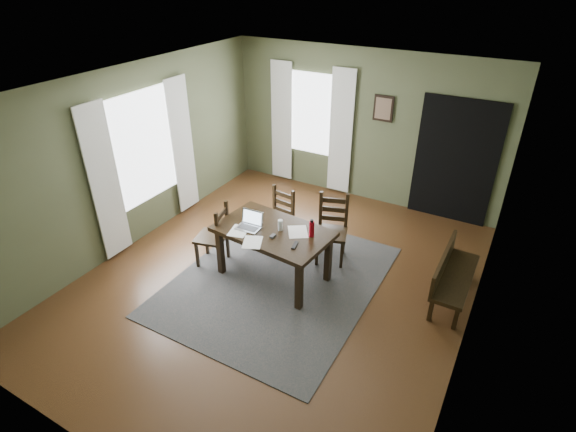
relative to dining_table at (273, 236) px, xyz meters
The scene contains 24 objects.
ground 0.70m from the dining_table, 32.02° to the right, with size 5.00×6.00×0.01m.
room_shell 1.12m from the dining_table, 32.02° to the right, with size 5.02×6.02×2.71m.
rug 0.69m from the dining_table, 32.02° to the right, with size 2.60×3.20×0.01m.
dining_table is the anchor object (origin of this frame).
chair_end 0.94m from the dining_table, behind, with size 0.51×0.51×0.96m.
chair_back_left 0.84m from the dining_table, 115.57° to the left, with size 0.46×0.46×0.94m.
chair_back_right 0.98m from the dining_table, 57.95° to the left, with size 0.56×0.56×1.02m.
bench 2.38m from the dining_table, 17.67° to the left, with size 0.40×1.25×0.70m.
laptop 0.36m from the dining_table, 164.48° to the right, with size 0.33×0.27×0.22m.
computer_mouse 0.22m from the dining_table, 60.59° to the right, with size 0.05×0.09×0.03m, color #3F3F42.
tv_remote 0.50m from the dining_table, 24.49° to the right, with size 0.05×0.17×0.02m, color black.
drinking_glass 0.20m from the dining_table, 26.64° to the left, with size 0.07×0.07×0.15m, color silver.
water_bottle 0.57m from the dining_table, 11.65° to the left, with size 0.09×0.09×0.25m.
paper_a 0.47m from the dining_table, 146.05° to the right, with size 0.24×0.31×0.00m, color white.
paper_c 0.35m from the dining_table, 19.28° to the left, with size 0.25×0.33×0.00m, color white.
paper_e 0.41m from the dining_table, 100.46° to the right, with size 0.24×0.31×0.00m, color white.
window_left 2.50m from the dining_table, behind, with size 0.01×1.30×1.70m.
window_back 3.14m from the dining_table, 107.27° to the left, with size 1.00×0.01×1.50m.
curtain_left_near 2.49m from the dining_table, 163.84° to the right, with size 0.03×0.48×2.30m.
curtain_left_far 2.59m from the dining_table, 157.73° to the left, with size 0.03×0.48×2.30m.
curtain_back_left 3.30m from the dining_table, 117.89° to the left, with size 0.44×0.03×2.30m.
curtain_back_right 2.94m from the dining_table, 95.65° to the left, with size 0.44×0.03×2.30m.
framed_picture 3.13m from the dining_table, 81.29° to the left, with size 0.34×0.03×0.44m.
doorway_back 3.41m from the dining_table, 59.05° to the left, with size 1.30×0.03×2.10m.
Camera 1 is at (2.59, -4.32, 3.97)m, focal length 28.00 mm.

